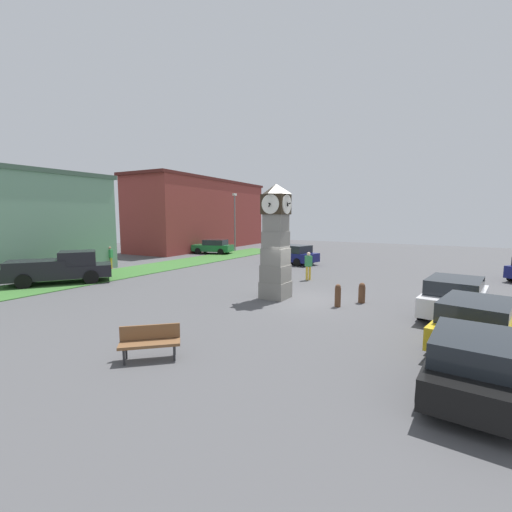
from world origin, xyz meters
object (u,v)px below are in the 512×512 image
(bollard_mid_row, at_px, (338,295))
(bench, at_px, (150,340))
(clock_tower, at_px, (276,244))
(pedestrian_near_bench, at_px, (110,256))
(car_navy_sedan, at_px, (475,363))
(street_lamp_near_road, at_px, (235,218))
(car_near_tower, at_px, (476,323))
(pedestrian_crossing_lot, at_px, (308,264))
(car_by_building, at_px, (455,297))
(bollard_near_tower, at_px, (362,293))
(pickup_truck, at_px, (60,268))
(car_end_of_row, at_px, (213,246))
(car_silver_hatch, at_px, (292,254))

(bollard_mid_row, distance_m, bench, 8.38)
(clock_tower, distance_m, pedestrian_near_bench, 15.12)
(car_navy_sedan, height_order, street_lamp_near_road, street_lamp_near_road)
(street_lamp_near_road, bearing_deg, bench, -150.00)
(car_near_tower, distance_m, bench, 9.42)
(pedestrian_crossing_lot, bearing_deg, car_by_building, -118.68)
(bollard_near_tower, relative_size, car_near_tower, 0.20)
(car_by_building, height_order, pickup_truck, pickup_truck)
(street_lamp_near_road, bearing_deg, pedestrian_crossing_lot, -131.51)
(car_end_of_row, distance_m, pedestrian_crossing_lot, 16.81)
(clock_tower, relative_size, pedestrian_near_bench, 3.25)
(car_by_building, bearing_deg, car_navy_sedan, -175.74)
(car_end_of_row, bearing_deg, bollard_near_tower, -124.84)
(bollard_mid_row, xyz_separation_m, bench, (-7.94, 2.69, 0.02))
(pedestrian_near_bench, height_order, pedestrian_crossing_lot, pedestrian_crossing_lot)
(clock_tower, relative_size, street_lamp_near_road, 0.84)
(bollard_mid_row, relative_size, bench, 0.65)
(car_end_of_row, relative_size, pedestrian_near_bench, 2.67)
(car_by_building, distance_m, bench, 11.30)
(pickup_truck, bearing_deg, bollard_near_tower, -74.43)
(pedestrian_crossing_lot, distance_m, street_lamp_near_road, 18.72)
(pedestrian_near_bench, bearing_deg, car_navy_sedan, -108.45)
(bollard_near_tower, distance_m, car_end_of_row, 22.51)
(clock_tower, distance_m, street_lamp_near_road, 22.56)
(bollard_mid_row, distance_m, pickup_truck, 15.68)
(pickup_truck, bearing_deg, pedestrian_near_bench, 26.96)
(car_near_tower, height_order, car_silver_hatch, car_silver_hatch)
(bollard_mid_row, relative_size, car_near_tower, 0.22)
(car_end_of_row, xyz_separation_m, pedestrian_crossing_lot, (-8.89, -14.27, 0.23))
(car_silver_hatch, relative_size, car_end_of_row, 1.08)
(car_near_tower, relative_size, bench, 2.93)
(bollard_near_tower, relative_size, bench, 0.60)
(car_near_tower, distance_m, street_lamp_near_road, 30.00)
(bollard_mid_row, bearing_deg, car_near_tower, -116.04)
(clock_tower, distance_m, car_by_building, 7.63)
(pickup_truck, relative_size, bench, 3.64)
(clock_tower, distance_m, car_end_of_row, 20.41)
(bollard_mid_row, xyz_separation_m, car_silver_hatch, (11.33, 7.47, 0.29))
(pickup_truck, bearing_deg, bench, -110.37)
(car_silver_hatch, height_order, bench, car_silver_hatch)
(bollard_near_tower, relative_size, pedestrian_crossing_lot, 0.53)
(clock_tower, xyz_separation_m, bollard_mid_row, (-0.05, -3.05, -2.09))
(car_silver_hatch, height_order, car_end_of_row, car_silver_hatch)
(car_silver_hatch, relative_size, bench, 3.12)
(car_silver_hatch, bearing_deg, street_lamp_near_road, 58.18)
(bench, bearing_deg, car_silver_hatch, 13.94)
(bollard_mid_row, bearing_deg, pedestrian_near_bench, 83.89)
(bollard_near_tower, xyz_separation_m, bollard_mid_row, (-1.23, 0.72, 0.04))
(bench, bearing_deg, car_end_of_row, 34.38)
(bollard_near_tower, bearing_deg, car_end_of_row, 55.16)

